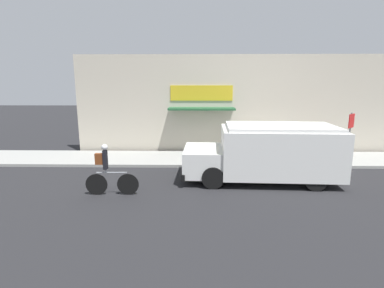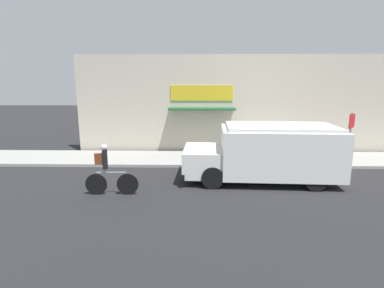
% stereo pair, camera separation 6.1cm
% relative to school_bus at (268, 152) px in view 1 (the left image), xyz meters
% --- Properties ---
extents(ground_plane, '(70.00, 70.00, 0.00)m').
position_rel_school_bus_xyz_m(ground_plane, '(-0.04, 1.59, -1.10)').
color(ground_plane, '#232326').
extents(sidewalk, '(28.00, 2.69, 0.12)m').
position_rel_school_bus_xyz_m(sidewalk, '(-0.04, 2.94, -1.04)').
color(sidewalk, '#999993').
rests_on(sidewalk, ground_plane).
extents(storefront, '(17.71, 1.07, 5.02)m').
position_rel_school_bus_xyz_m(storefront, '(-0.10, 4.57, 1.41)').
color(storefront, beige).
rests_on(storefront, ground_plane).
extents(school_bus, '(5.77, 2.96, 2.11)m').
position_rel_school_bus_xyz_m(school_bus, '(0.00, 0.00, 0.00)').
color(school_bus, white).
rests_on(school_bus, ground_plane).
extents(cyclist, '(1.75, 0.20, 1.71)m').
position_rel_school_bus_xyz_m(cyclist, '(-5.56, -1.62, -0.30)').
color(cyclist, black).
rests_on(cyclist, ground_plane).
extents(stop_sign_post, '(0.45, 0.45, 2.25)m').
position_rel_school_bus_xyz_m(stop_sign_post, '(3.96, 1.96, 0.53)').
color(stop_sign_post, slate).
rests_on(stop_sign_post, sidewalk).
extents(trash_bin, '(0.63, 0.63, 0.85)m').
position_rel_school_bus_xyz_m(trash_bin, '(-0.61, 3.76, -0.55)').
color(trash_bin, '#2D5138').
rests_on(trash_bin, sidewalk).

